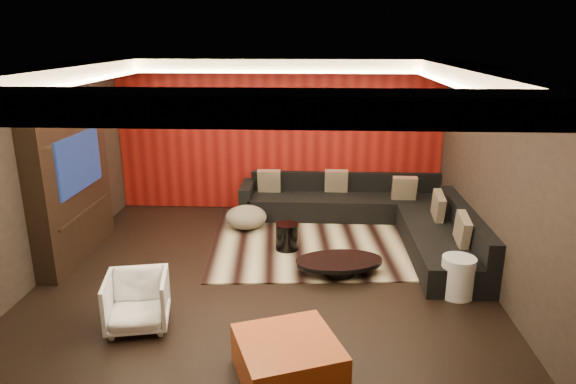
# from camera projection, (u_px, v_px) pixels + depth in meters

# --- Properties ---
(floor) EXTENTS (6.00, 6.00, 0.02)m
(floor) POSITION_uv_depth(u_px,v_px,m) (264.00, 278.00, 7.04)
(floor) COLOR black
(floor) RESTS_ON ground
(ceiling) EXTENTS (6.00, 6.00, 0.02)m
(ceiling) POSITION_uv_depth(u_px,v_px,m) (261.00, 67.00, 6.21)
(ceiling) COLOR silver
(ceiling) RESTS_ON ground
(wall_back) EXTENTS (6.00, 0.02, 2.80)m
(wall_back) POSITION_uv_depth(u_px,v_px,m) (279.00, 136.00, 9.50)
(wall_back) COLOR black
(wall_back) RESTS_ON ground
(wall_left) EXTENTS (0.02, 6.00, 2.80)m
(wall_left) POSITION_uv_depth(u_px,v_px,m) (36.00, 176.00, 6.78)
(wall_left) COLOR black
(wall_left) RESTS_ON ground
(wall_right) EXTENTS (0.02, 6.00, 2.80)m
(wall_right) POSITION_uv_depth(u_px,v_px,m) (500.00, 183.00, 6.47)
(wall_right) COLOR black
(wall_right) RESTS_ON ground
(red_feature_wall) EXTENTS (5.98, 0.05, 2.78)m
(red_feature_wall) POSITION_uv_depth(u_px,v_px,m) (279.00, 136.00, 9.46)
(red_feature_wall) COLOR #6B0C0A
(red_feature_wall) RESTS_ON ground
(soffit_back) EXTENTS (6.00, 0.60, 0.22)m
(soffit_back) POSITION_uv_depth(u_px,v_px,m) (277.00, 65.00, 8.82)
(soffit_back) COLOR silver
(soffit_back) RESTS_ON ground
(soffit_front) EXTENTS (6.00, 0.60, 0.22)m
(soffit_front) POSITION_uv_depth(u_px,v_px,m) (221.00, 107.00, 3.67)
(soffit_front) COLOR silver
(soffit_front) RESTS_ON ground
(soffit_left) EXTENTS (0.60, 4.80, 0.22)m
(soffit_left) POSITION_uv_depth(u_px,v_px,m) (45.00, 76.00, 6.38)
(soffit_left) COLOR silver
(soffit_left) RESTS_ON ground
(soffit_right) EXTENTS (0.60, 4.80, 0.22)m
(soffit_right) POSITION_uv_depth(u_px,v_px,m) (486.00, 78.00, 6.11)
(soffit_right) COLOR silver
(soffit_right) RESTS_ON ground
(cove_back) EXTENTS (4.80, 0.08, 0.04)m
(cove_back) POSITION_uv_depth(u_px,v_px,m) (276.00, 72.00, 8.53)
(cove_back) COLOR #FFD899
(cove_back) RESTS_ON ground
(cove_front) EXTENTS (4.80, 0.08, 0.04)m
(cove_front) POSITION_uv_depth(u_px,v_px,m) (229.00, 113.00, 4.02)
(cove_front) COLOR #FFD899
(cove_front) RESTS_ON ground
(cove_left) EXTENTS (0.08, 4.80, 0.04)m
(cove_left) POSITION_uv_depth(u_px,v_px,m) (73.00, 84.00, 6.39)
(cove_left) COLOR #FFD899
(cove_left) RESTS_ON ground
(cove_right) EXTENTS (0.08, 4.80, 0.04)m
(cove_right) POSITION_uv_depth(u_px,v_px,m) (457.00, 86.00, 6.15)
(cove_right) COLOR #FFD899
(cove_right) RESTS_ON ground
(tv_surround) EXTENTS (0.30, 2.00, 2.20)m
(tv_surround) POSITION_uv_depth(u_px,v_px,m) (71.00, 185.00, 7.43)
(tv_surround) COLOR black
(tv_surround) RESTS_ON ground
(tv_screen) EXTENTS (0.04, 1.30, 0.80)m
(tv_screen) POSITION_uv_depth(u_px,v_px,m) (79.00, 162.00, 7.32)
(tv_screen) COLOR black
(tv_screen) RESTS_ON ground
(tv_shelf) EXTENTS (0.04, 1.60, 0.04)m
(tv_shelf) POSITION_uv_depth(u_px,v_px,m) (85.00, 212.00, 7.54)
(tv_shelf) COLOR black
(tv_shelf) RESTS_ON ground
(rug) EXTENTS (4.22, 3.30, 0.02)m
(rug) POSITION_uv_depth(u_px,v_px,m) (337.00, 240.00, 8.30)
(rug) COLOR #BEB18B
(rug) RESTS_ON floor
(coffee_table) EXTENTS (1.41, 1.41, 0.20)m
(coffee_table) POSITION_uv_depth(u_px,v_px,m) (339.00, 266.00, 7.09)
(coffee_table) COLOR black
(coffee_table) RESTS_ON rug
(drum_stool) EXTENTS (0.46, 0.46, 0.41)m
(drum_stool) POSITION_uv_depth(u_px,v_px,m) (287.00, 237.00, 7.86)
(drum_stool) COLOR black
(drum_stool) RESTS_ON rug
(striped_pouf) EXTENTS (0.89, 0.89, 0.38)m
(striped_pouf) POSITION_uv_depth(u_px,v_px,m) (246.00, 217.00, 8.74)
(striped_pouf) COLOR beige
(striped_pouf) RESTS_ON rug
(white_side_table) EXTENTS (0.49, 0.49, 0.53)m
(white_side_table) POSITION_uv_depth(u_px,v_px,m) (458.00, 277.00, 6.47)
(white_side_table) COLOR silver
(white_side_table) RESTS_ON floor
(orange_ottoman) EXTENTS (1.19, 1.19, 0.41)m
(orange_ottoman) POSITION_uv_depth(u_px,v_px,m) (288.00, 359.00, 4.92)
(orange_ottoman) COLOR #A53C15
(orange_ottoman) RESTS_ON floor
(armchair) EXTENTS (0.80, 0.81, 0.63)m
(armchair) POSITION_uv_depth(u_px,v_px,m) (137.00, 301.00, 5.77)
(armchair) COLOR white
(armchair) RESTS_ON floor
(sectional_sofa) EXTENTS (3.65, 3.50, 0.75)m
(sectional_sofa) POSITION_uv_depth(u_px,v_px,m) (377.00, 216.00, 8.65)
(sectional_sofa) COLOR black
(sectional_sofa) RESTS_ON floor
(throw_pillows) EXTENTS (3.15, 2.76, 0.50)m
(throw_pillows) POSITION_uv_depth(u_px,v_px,m) (376.00, 195.00, 8.57)
(throw_pillows) COLOR beige
(throw_pillows) RESTS_ON sectional_sofa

